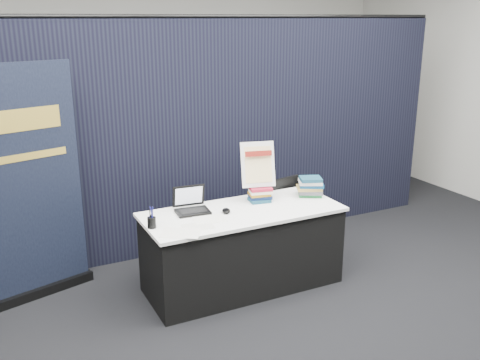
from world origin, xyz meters
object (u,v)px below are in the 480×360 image
pullup_banner (36,198)px  laptop (191,206)px  display_table (243,249)px  stacking_chair (291,217)px  book_stack_short (311,186)px  info_sign (258,165)px  book_stack_tall (259,194)px

pullup_banner → laptop: bearing=-38.2°
display_table → stacking_chair: stacking_chair is taller
display_table → book_stack_short: (0.77, 0.07, 0.47)m
info_sign → pullup_banner: bearing=179.8°
stacking_chair → laptop: bearing=172.7°
book_stack_tall → book_stack_short: bearing=-9.8°
display_table → info_sign: bearing=36.7°
book_stack_short → info_sign: (-0.52, 0.12, 0.25)m
info_sign → pullup_banner: (-1.92, 0.49, -0.18)m
book_stack_tall → stacking_chair: bearing=15.5°
book_stack_tall → laptop: bearing=178.4°
laptop → stacking_chair: bearing=11.0°
book_stack_short → stacking_chair: bearing=109.9°
info_sign → pullup_banner: pullup_banner is taller
book_stack_short → stacking_chair: size_ratio=0.32×
book_stack_tall → book_stack_short: (0.52, -0.09, 0.03)m
book_stack_tall → info_sign: info_sign is taller
display_table → stacking_chair: 0.76m
book_stack_short → stacking_chair: (-0.08, 0.21, -0.37)m
display_table → laptop: laptop is taller
display_table → pullup_banner: 1.88m
laptop → stacking_chair: laptop is taller
laptop → info_sign: 0.74m
laptop → pullup_banner: pullup_banner is taller
info_sign → stacking_chair: bearing=25.8°
display_table → info_sign: size_ratio=4.15×
display_table → laptop: size_ratio=5.78×
laptop → pullup_banner: bearing=163.8°
laptop → pullup_banner: size_ratio=0.15×
book_stack_tall → stacking_chair: book_stack_tall is taller
book_stack_tall → display_table: bearing=-148.0°
info_sign → stacking_chair: (0.44, 0.09, -0.62)m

